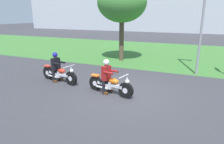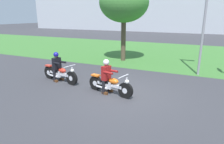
# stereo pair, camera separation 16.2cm
# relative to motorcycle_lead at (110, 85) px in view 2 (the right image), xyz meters

# --- Properties ---
(ground) EXTENTS (120.00, 120.00, 0.00)m
(ground) POSITION_rel_motorcycle_lead_xyz_m (0.48, 0.22, -0.38)
(ground) COLOR #38383D
(grass_verge) EXTENTS (60.00, 12.00, 0.01)m
(grass_verge) POSITION_rel_motorcycle_lead_xyz_m (0.48, 9.99, -0.38)
(grass_verge) COLOR #3D7533
(grass_verge) RESTS_ON ground
(motorcycle_lead) EXTENTS (2.06, 0.73, 0.86)m
(motorcycle_lead) POSITION_rel_motorcycle_lead_xyz_m (0.00, 0.00, 0.00)
(motorcycle_lead) COLOR black
(motorcycle_lead) RESTS_ON ground
(rider_lead) EXTENTS (0.61, 0.53, 1.38)m
(rider_lead) POSITION_rel_motorcycle_lead_xyz_m (-0.16, 0.04, 0.43)
(rider_lead) COLOR black
(rider_lead) RESTS_ON ground
(motorcycle_follow) EXTENTS (2.20, 0.76, 0.87)m
(motorcycle_follow) POSITION_rel_motorcycle_lead_xyz_m (-2.79, 0.41, 0.01)
(motorcycle_follow) COLOR black
(motorcycle_follow) RESTS_ON ground
(rider_follow) EXTENTS (0.61, 0.53, 1.39)m
(rider_follow) POSITION_rel_motorcycle_lead_xyz_m (-2.96, 0.45, 0.43)
(rider_follow) COLOR black
(rider_follow) RESTS_ON ground
(tree_roadside) EXTENTS (3.21, 3.21, 5.11)m
(tree_roadside) POSITION_rel_motorcycle_lead_xyz_m (-1.80, 5.95, 3.42)
(tree_roadside) COLOR brown
(tree_roadside) RESTS_ON ground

